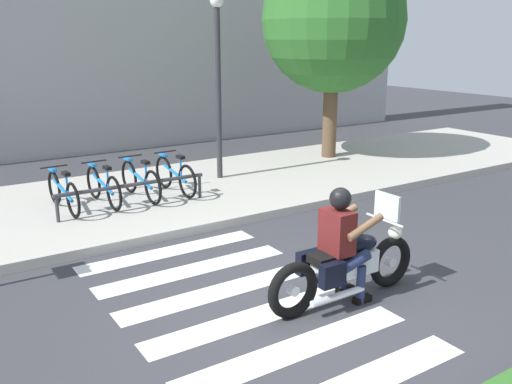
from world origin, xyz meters
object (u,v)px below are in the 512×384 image
at_px(bicycle_1, 103,186).
at_px(tree_near_rack, 333,21).
at_px(motorcycle, 346,265).
at_px(bicycle_0, 63,192).
at_px(rider, 342,237).
at_px(bicycle_2, 140,181).
at_px(bicycle_3, 175,175).
at_px(street_lamp, 218,72).
at_px(bike_rack, 133,187).

relative_size(bicycle_1, tree_near_rack, 0.30).
xyz_separation_m(motorcycle, bicycle_0, (-2.05, 5.07, 0.03)).
bearing_deg(rider, bicycle_1, 103.94).
bearing_deg(bicycle_0, bicycle_2, -0.01).
bearing_deg(bicycle_3, tree_near_rack, 11.97).
bearing_deg(bicycle_3, bicycle_1, 179.98).
height_order(rider, street_lamp, street_lamp).
relative_size(bicycle_1, bicycle_3, 1.00).
xyz_separation_m(motorcycle, bicycle_2, (-0.62, 5.07, 0.04)).
distance_m(street_lamp, tree_near_rack, 3.63).
xyz_separation_m(bicycle_1, bike_rack, (0.36, -0.55, 0.06)).
relative_size(rider, bicycle_0, 0.90).
height_order(motorcycle, bicycle_0, motorcycle).
relative_size(motorcycle, rider, 1.53).
height_order(bicycle_0, street_lamp, street_lamp).
height_order(motorcycle, bike_rack, motorcycle).
height_order(motorcycle, rider, rider).
bearing_deg(bicycle_1, tree_near_rack, 9.26).
height_order(bike_rack, street_lamp, street_lamp).
height_order(rider, bike_rack, rider).
height_order(motorcycle, bicycle_3, motorcycle).
height_order(bicycle_0, bicycle_1, bicycle_1).
bearing_deg(tree_near_rack, street_lamp, -173.37).
distance_m(rider, bike_rack, 4.61).
height_order(rider, tree_near_rack, tree_near_rack).
bearing_deg(bicycle_2, bicycle_0, 179.99).
distance_m(motorcycle, rider, 0.38).
bearing_deg(bicycle_3, rider, -91.99).
distance_m(bicycle_3, street_lamp, 2.43).
height_order(motorcycle, bicycle_1, motorcycle).
distance_m(bicycle_0, bicycle_2, 1.43).
bearing_deg(bicycle_2, bicycle_3, -0.03).
bearing_deg(motorcycle, bike_rack, 102.18).
distance_m(bicycle_0, bicycle_1, 0.72).
distance_m(bicycle_1, tree_near_rack, 6.98).
height_order(street_lamp, tree_near_rack, tree_near_rack).
bearing_deg(bike_rack, bicycle_3, 27.23).
xyz_separation_m(bicycle_1, tree_near_rack, (6.22, 1.01, 3.00)).
relative_size(bicycle_0, bicycle_2, 0.98).
distance_m(motorcycle, bicycle_0, 5.47).
bearing_deg(street_lamp, bicycle_2, -163.42).
distance_m(rider, bicycle_0, 5.45).
distance_m(bicycle_0, street_lamp, 4.04).
xyz_separation_m(bicycle_1, street_lamp, (2.78, 0.61, 1.93)).
distance_m(rider, bicycle_2, 5.11).
bearing_deg(motorcycle, bicycle_0, 112.02).
height_order(bicycle_1, bicycle_3, bicycle_3).
distance_m(motorcycle, bicycle_3, 5.07).
relative_size(rider, street_lamp, 0.37).
bearing_deg(street_lamp, rider, -105.01).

